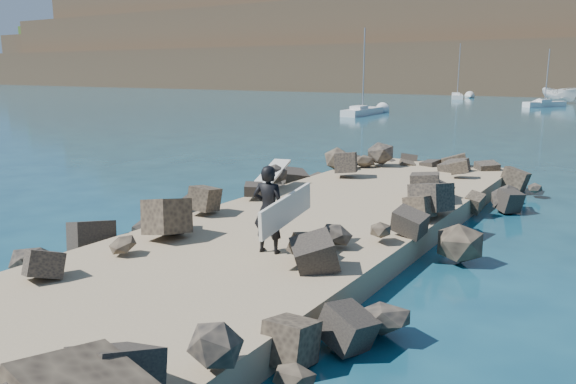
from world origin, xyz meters
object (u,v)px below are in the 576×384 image
(boat_imported, at_px, (560,95))
(sailboat_e, at_px, (457,96))
(surfer_with_board, at_px, (271,209))
(surfboard_resting, at_px, (272,177))

(boat_imported, distance_m, sailboat_e, 16.42)
(surfer_with_board, bearing_deg, surfboard_resting, 124.28)
(surfer_with_board, bearing_deg, boat_imported, 93.12)
(surfboard_resting, xyz_separation_m, sailboat_e, (-16.18, 76.35, -0.69))
(surfboard_resting, height_order, sailboat_e, sailboat_e)
(boat_imported, height_order, surfer_with_board, surfer_with_board)
(boat_imported, bearing_deg, surfer_with_board, -143.90)
(surfboard_resting, height_order, surfer_with_board, surfer_with_board)
(boat_imported, bearing_deg, surfboard_resting, -146.60)
(surfboard_resting, distance_m, sailboat_e, 78.05)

